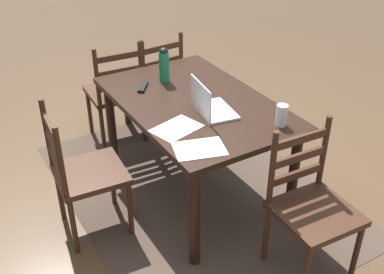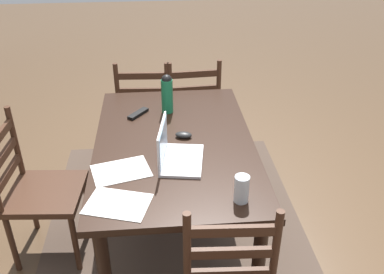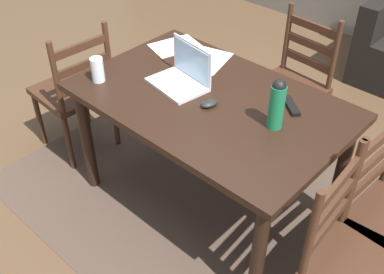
{
  "view_description": "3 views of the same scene",
  "coord_description": "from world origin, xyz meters",
  "px_view_note": "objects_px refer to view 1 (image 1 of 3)",
  "views": [
    {
      "loc": [
        -2.49,
        1.51,
        2.24
      ],
      "look_at": [
        0.03,
        0.0,
        0.47
      ],
      "focal_mm": 43.86,
      "sensor_mm": 36.0,
      "label": 1
    },
    {
      "loc": [
        -2.17,
        0.09,
        2.09
      ],
      "look_at": [
        0.14,
        -0.12,
        0.72
      ],
      "focal_mm": 40.17,
      "sensor_mm": 36.0,
      "label": 2
    },
    {
      "loc": [
        1.34,
        -1.59,
        2.15
      ],
      "look_at": [
        -0.06,
        -0.07,
        0.52
      ],
      "focal_mm": 43.7,
      "sensor_mm": 36.0,
      "label": 3
    }
  ],
  "objects_px": {
    "chair_far_head": "(84,173)",
    "drinking_glass": "(282,115)",
    "chair_left_near": "(311,208)",
    "computer_mouse": "(198,94)",
    "chair_right_near": "(154,83)",
    "chair_right_far": "(115,93)",
    "water_bottle": "(164,64)",
    "dining_table": "(194,113)",
    "laptop": "(209,105)",
    "tv_remote": "(143,87)"
  },
  "relations": [
    {
      "from": "chair_far_head",
      "to": "drinking_glass",
      "type": "xyz_separation_m",
      "value": [
        -0.58,
        -1.13,
        0.38
      ]
    },
    {
      "from": "chair_left_near",
      "to": "chair_far_head",
      "type": "bearing_deg",
      "value": 45.26
    },
    {
      "from": "computer_mouse",
      "to": "drinking_glass",
      "type": "bearing_deg",
      "value": -146.84
    },
    {
      "from": "chair_right_near",
      "to": "drinking_glass",
      "type": "xyz_separation_m",
      "value": [
        -1.59,
        -0.1,
        0.38
      ]
    },
    {
      "from": "chair_right_far",
      "to": "chair_left_near",
      "type": "height_order",
      "value": "same"
    },
    {
      "from": "chair_left_near",
      "to": "water_bottle",
      "type": "xyz_separation_m",
      "value": [
        1.41,
        0.21,
        0.45
      ]
    },
    {
      "from": "chair_far_head",
      "to": "chair_right_near",
      "type": "bearing_deg",
      "value": -45.46
    },
    {
      "from": "chair_right_far",
      "to": "computer_mouse",
      "type": "bearing_deg",
      "value": -165.62
    },
    {
      "from": "chair_right_near",
      "to": "water_bottle",
      "type": "relative_size",
      "value": 3.59
    },
    {
      "from": "chair_right_far",
      "to": "water_bottle",
      "type": "distance_m",
      "value": 0.78
    },
    {
      "from": "dining_table",
      "to": "chair_far_head",
      "type": "bearing_deg",
      "value": 89.78
    },
    {
      "from": "chair_left_near",
      "to": "laptop",
      "type": "height_order",
      "value": "laptop"
    },
    {
      "from": "water_bottle",
      "to": "drinking_glass",
      "type": "relative_size",
      "value": 1.88
    },
    {
      "from": "chair_far_head",
      "to": "laptop",
      "type": "height_order",
      "value": "laptop"
    },
    {
      "from": "chair_right_near",
      "to": "chair_left_near",
      "type": "distance_m",
      "value": 2.03
    },
    {
      "from": "dining_table",
      "to": "computer_mouse",
      "type": "bearing_deg",
      "value": -50.34
    },
    {
      "from": "chair_left_near",
      "to": "laptop",
      "type": "bearing_deg",
      "value": 14.07
    },
    {
      "from": "laptop",
      "to": "computer_mouse",
      "type": "height_order",
      "value": "laptop"
    },
    {
      "from": "chair_far_head",
      "to": "chair_right_far",
      "type": "xyz_separation_m",
      "value": [
        1.01,
        -0.65,
        0.0
      ]
    },
    {
      "from": "chair_right_near",
      "to": "tv_remote",
      "type": "height_order",
      "value": "chair_right_near"
    },
    {
      "from": "chair_left_near",
      "to": "drinking_glass",
      "type": "xyz_separation_m",
      "value": [
        0.44,
        -0.1,
        0.38
      ]
    },
    {
      "from": "chair_right_far",
      "to": "drinking_glass",
      "type": "relative_size",
      "value": 6.77
    },
    {
      "from": "chair_right_near",
      "to": "chair_right_far",
      "type": "height_order",
      "value": "same"
    },
    {
      "from": "chair_right_near",
      "to": "laptop",
      "type": "xyz_separation_m",
      "value": [
        -1.22,
        0.2,
        0.37
      ]
    },
    {
      "from": "computer_mouse",
      "to": "tv_remote",
      "type": "distance_m",
      "value": 0.42
    },
    {
      "from": "chair_right_far",
      "to": "drinking_glass",
      "type": "xyz_separation_m",
      "value": [
        -1.59,
        -0.48,
        0.38
      ]
    },
    {
      "from": "chair_right_near",
      "to": "chair_far_head",
      "type": "relative_size",
      "value": 1.0
    },
    {
      "from": "drinking_glass",
      "to": "computer_mouse",
      "type": "relative_size",
      "value": 1.4
    },
    {
      "from": "chair_far_head",
      "to": "computer_mouse",
      "type": "height_order",
      "value": "chair_far_head"
    },
    {
      "from": "laptop",
      "to": "chair_right_far",
      "type": "bearing_deg",
      "value": 8.2
    },
    {
      "from": "water_bottle",
      "to": "computer_mouse",
      "type": "bearing_deg",
      "value": -166.7
    },
    {
      "from": "chair_right_far",
      "to": "computer_mouse",
      "type": "distance_m",
      "value": 1.05
    },
    {
      "from": "chair_far_head",
      "to": "drinking_glass",
      "type": "height_order",
      "value": "chair_far_head"
    },
    {
      "from": "chair_left_near",
      "to": "water_bottle",
      "type": "distance_m",
      "value": 1.5
    },
    {
      "from": "dining_table",
      "to": "drinking_glass",
      "type": "bearing_deg",
      "value": -153.27
    },
    {
      "from": "chair_right_near",
      "to": "water_bottle",
      "type": "height_order",
      "value": "water_bottle"
    },
    {
      "from": "drinking_glass",
      "to": "laptop",
      "type": "bearing_deg",
      "value": 39.38
    },
    {
      "from": "dining_table",
      "to": "chair_right_near",
      "type": "relative_size",
      "value": 1.53
    },
    {
      "from": "chair_right_near",
      "to": "laptop",
      "type": "bearing_deg",
      "value": 170.53
    },
    {
      "from": "water_bottle",
      "to": "drinking_glass",
      "type": "distance_m",
      "value": 1.02
    },
    {
      "from": "dining_table",
      "to": "chair_right_near",
      "type": "bearing_deg",
      "value": -10.59
    },
    {
      "from": "chair_right_near",
      "to": "computer_mouse",
      "type": "distance_m",
      "value": 1.03
    },
    {
      "from": "chair_right_far",
      "to": "laptop",
      "type": "distance_m",
      "value": 1.29
    },
    {
      "from": "chair_right_far",
      "to": "computer_mouse",
      "type": "height_order",
      "value": "chair_right_far"
    },
    {
      "from": "chair_left_near",
      "to": "computer_mouse",
      "type": "distance_m",
      "value": 1.12
    },
    {
      "from": "chair_right_far",
      "to": "water_bottle",
      "type": "relative_size",
      "value": 3.59
    },
    {
      "from": "chair_far_head",
      "to": "laptop",
      "type": "bearing_deg",
      "value": -104.17
    },
    {
      "from": "chair_far_head",
      "to": "dining_table",
      "type": "bearing_deg",
      "value": -90.22
    },
    {
      "from": "chair_right_near",
      "to": "tv_remote",
      "type": "distance_m",
      "value": 0.83
    },
    {
      "from": "chair_far_head",
      "to": "chair_right_far",
      "type": "height_order",
      "value": "same"
    }
  ]
}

